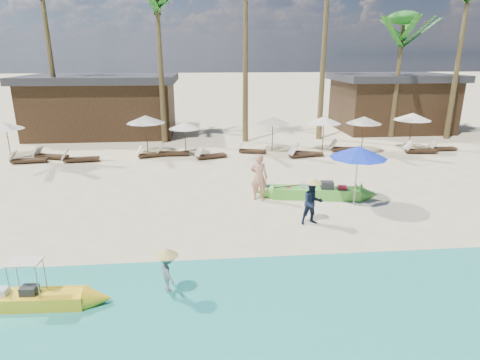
{
  "coord_description": "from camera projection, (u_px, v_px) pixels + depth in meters",
  "views": [
    {
      "loc": [
        -0.74,
        -13.04,
        5.77
      ],
      "look_at": [
        0.67,
        2.0,
        1.01
      ],
      "focal_mm": 30.0,
      "sensor_mm": 36.0,
      "label": 1
    }
  ],
  "objects": [
    {
      "name": "resort_parasol_6",
      "position": [
        273.0,
        120.0,
        24.36
      ],
      "size": [
        2.06,
        2.06,
        2.13
      ],
      "color": "#3C2918",
      "rests_on": "ground"
    },
    {
      "name": "blue_umbrella",
      "position": [
        358.0,
        152.0,
        15.41
      ],
      "size": [
        2.22,
        2.22,
        2.39
      ],
      "color": "#99999E",
      "rests_on": "ground"
    },
    {
      "name": "pavilion_east",
      "position": [
        391.0,
        102.0,
        31.38
      ],
      "size": [
        8.8,
        6.6,
        4.3
      ],
      "color": "#3C2918",
      "rests_on": "ground"
    },
    {
      "name": "lounger_7_right",
      "position": [
        306.0,
        152.0,
        23.78
      ],
      "size": [
        1.88,
        1.05,
        0.61
      ],
      "rotation": [
        0.0,
        0.0,
        -0.29
      ],
      "color": "#3C2918",
      "rests_on": "ground"
    },
    {
      "name": "lounger_4_left",
      "position": [
        79.0,
        158.0,
        22.32
      ],
      "size": [
        2.0,
        0.79,
        0.66
      ],
      "rotation": [
        0.0,
        0.0,
        0.1
      ],
      "color": "#3C2918",
      "rests_on": "ground"
    },
    {
      "name": "lounger_3_right",
      "position": [
        27.0,
        159.0,
        22.09
      ],
      "size": [
        1.97,
        0.78,
        0.65
      ],
      "rotation": [
        0.0,
        0.0,
        0.1
      ],
      "color": "#3C2918",
      "rests_on": "ground"
    },
    {
      "name": "resort_parasol_4",
      "position": [
        146.0,
        119.0,
        23.49
      ],
      "size": [
        2.27,
        2.27,
        2.33
      ],
      "color": "#3C2918",
      "rests_on": "ground"
    },
    {
      "name": "vendor_green",
      "position": [
        312.0,
        203.0,
        14.0
      ],
      "size": [
        0.83,
        0.69,
        1.58
      ],
      "primitive_type": "imported",
      "rotation": [
        0.0,
        0.0,
        0.12
      ],
      "color": "#121B32",
      "rests_on": "ground"
    },
    {
      "name": "wet_sand_strip",
      "position": [
        240.0,
        310.0,
        9.43
      ],
      "size": [
        240.0,
        4.5,
        0.01
      ],
      "primitive_type": "cube",
      "color": "tan",
      "rests_on": "ground"
    },
    {
      "name": "resort_parasol_8",
      "position": [
        364.0,
        120.0,
        24.05
      ],
      "size": [
        2.13,
        2.13,
        2.19
      ],
      "color": "#3C2918",
      "rests_on": "ground"
    },
    {
      "name": "palm_3",
      "position": [
        157.0,
        6.0,
        24.86
      ],
      "size": [
        2.08,
        2.08,
        10.52
      ],
      "color": "brown",
      "rests_on": "ground"
    },
    {
      "name": "lounger_7_left",
      "position": [
        301.0,
        154.0,
        23.33
      ],
      "size": [
        1.82,
        0.96,
        0.59
      ],
      "rotation": [
        0.0,
        0.0,
        0.25
      ],
      "color": "#3C2918",
      "rests_on": "ground"
    },
    {
      "name": "lounger_5_left",
      "position": [
        171.0,
        152.0,
        23.69
      ],
      "size": [
        1.88,
        0.63,
        0.63
      ],
      "rotation": [
        0.0,
        0.0,
        -0.03
      ],
      "color": "#3C2918",
      "rests_on": "ground"
    },
    {
      "name": "lounger_3_left",
      "position": [
        49.0,
        155.0,
        22.98
      ],
      "size": [
        2.03,
        1.11,
        0.66
      ],
      "rotation": [
        0.0,
        0.0,
        -0.28
      ],
      "color": "#3C2918",
      "rests_on": "ground"
    },
    {
      "name": "lounger_9_left",
      "position": [
        419.0,
        150.0,
        24.31
      ],
      "size": [
        1.97,
        0.74,
        0.65
      ],
      "rotation": [
        0.0,
        0.0,
        -0.08
      ],
      "color": "#3C2918",
      "rests_on": "ground"
    },
    {
      "name": "resort_parasol_7",
      "position": [
        324.0,
        120.0,
        24.36
      ],
      "size": [
        2.08,
        2.08,
        2.14
      ],
      "color": "#3C2918",
      "rests_on": "ground"
    },
    {
      "name": "resort_parasol_9",
      "position": [
        413.0,
        117.0,
        24.63
      ],
      "size": [
        2.25,
        2.25,
        2.31
      ],
      "color": "#3C2918",
      "rests_on": "ground"
    },
    {
      "name": "ground",
      "position": [
        227.0,
        224.0,
        14.18
      ],
      "size": [
        240.0,
        240.0,
        0.0
      ],
      "primitive_type": "plane",
      "color": "beige",
      "rests_on": "ground"
    },
    {
      "name": "lounger_6_left",
      "position": [
        209.0,
        155.0,
        23.04
      ],
      "size": [
        1.89,
        1.13,
        0.61
      ],
      "rotation": [
        0.0,
        0.0,
        0.34
      ],
      "color": "#3C2918",
      "rests_on": "ground"
    },
    {
      "name": "resort_parasol_5",
      "position": [
        185.0,
        126.0,
        23.42
      ],
      "size": [
        1.9,
        1.9,
        1.96
      ],
      "color": "#3C2918",
      "rests_on": "ground"
    },
    {
      "name": "lounger_9_right",
      "position": [
        441.0,
        148.0,
        24.94
      ],
      "size": [
        1.69,
        0.52,
        0.57
      ],
      "rotation": [
        0.0,
        0.0,
        -0.0
      ],
      "color": "#3C2918",
      "rests_on": "ground"
    },
    {
      "name": "lounger_6_right",
      "position": [
        251.0,
        150.0,
        24.33
      ],
      "size": [
        1.8,
        0.95,
        0.58
      ],
      "rotation": [
        0.0,
        0.0,
        -0.26
      ],
      "color": "#3C2918",
      "rests_on": "ground"
    },
    {
      "name": "lounger_8_left",
      "position": [
        344.0,
        148.0,
        24.73
      ],
      "size": [
        2.04,
        0.87,
        0.67
      ],
      "rotation": [
        0.0,
        0.0,
        -0.13
      ],
      "color": "#3C2918",
      "rests_on": "ground"
    },
    {
      "name": "palm_7",
      "position": [
        467.0,
        2.0,
        25.94
      ],
      "size": [
        2.08,
        2.08,
        11.08
      ],
      "color": "brown",
      "rests_on": "ground"
    },
    {
      "name": "pavilion_west",
      "position": [
        103.0,
        105.0,
        29.43
      ],
      "size": [
        10.8,
        6.6,
        4.3
      ],
      "color": "#3C2918",
      "rests_on": "ground"
    },
    {
      "name": "lounger_4_right",
      "position": [
        151.0,
        154.0,
        23.36
      ],
      "size": [
        1.91,
        1.06,
        0.62
      ],
      "rotation": [
        0.0,
        0.0,
        0.29
      ],
      "color": "#3C2918",
      "rests_on": "ground"
    },
    {
      "name": "green_canoe",
      "position": [
        316.0,
        192.0,
        16.72
      ],
      "size": [
        5.71,
        1.36,
        0.73
      ],
      "rotation": [
        0.0,
        0.0,
        -0.17
      ],
      "color": "#54BC39",
      "rests_on": "ground"
    },
    {
      "name": "tourist",
      "position": [
        259.0,
        177.0,
        16.29
      ],
      "size": [
        0.84,
        0.71,
        1.96
      ],
      "primitive_type": "imported",
      "rotation": [
        0.0,
        0.0,
        2.74
      ],
      "color": "tan",
      "rests_on": "ground"
    },
    {
      "name": "resort_parasol_3",
      "position": [
        6.0,
        126.0,
        22.94
      ],
      "size": [
        1.98,
        1.98,
        2.04
      ],
      "color": "#3C2918",
      "rests_on": "ground"
    },
    {
      "name": "palm_6",
      "position": [
        402.0,
        34.0,
        26.99
      ],
      "size": [
        2.08,
        2.08,
        8.51
      ],
      "color": "brown",
      "rests_on": "ground"
    },
    {
      "name": "yellow_canoe",
      "position": [
        23.0,
        299.0,
        9.51
      ],
      "size": [
        4.68,
        0.74,
        1.21
      ],
      "rotation": [
        0.0,
        0.0,
        -0.04
      ],
      "color": "yellow",
      "rests_on": "ground"
    },
    {
      "name": "vendor_yellow",
      "position": [
        168.0,
        272.0,
        9.74
      ],
      "size": [
        0.61,
        0.76,
        1.03
      ],
      "primitive_type": "imported",
      "rotation": [
        0.0,
        0.0,
        1.96
      ],
      "color": "gray",
      "rests_on": "ground"
    }
  ]
}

